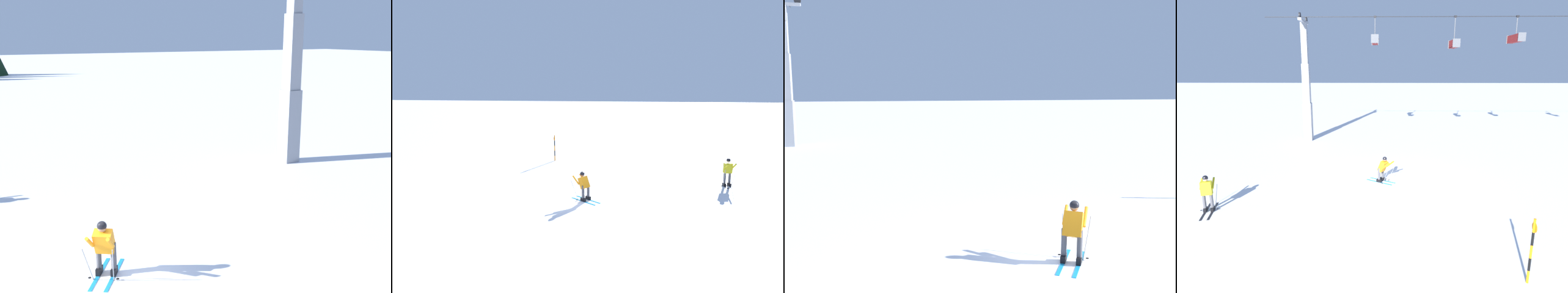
# 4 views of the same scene
# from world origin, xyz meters

# --- Properties ---
(ground_plane) EXTENTS (260.00, 260.00, 0.00)m
(ground_plane) POSITION_xyz_m (0.00, 0.00, 0.00)
(ground_plane) COLOR white
(skier_carving_main) EXTENTS (1.57, 1.28, 1.50)m
(skier_carving_main) POSITION_xyz_m (-0.32, 0.33, 0.79)
(skier_carving_main) COLOR #198CCC
(skier_carving_main) RESTS_ON ground_plane
(trail_marker_pole) EXTENTS (0.07, 0.28, 1.94)m
(trail_marker_pole) POSITION_xyz_m (3.61, -7.89, 1.05)
(trail_marker_pole) COLOR orange
(trail_marker_pole) RESTS_ON ground_plane
(skier_distant_uphill) EXTENTS (0.83, 1.80, 1.60)m
(skier_distant_uphill) POSITION_xyz_m (-7.66, -3.43, 0.90)
(skier_distant_uphill) COLOR black
(skier_distant_uphill) RESTS_ON ground_plane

